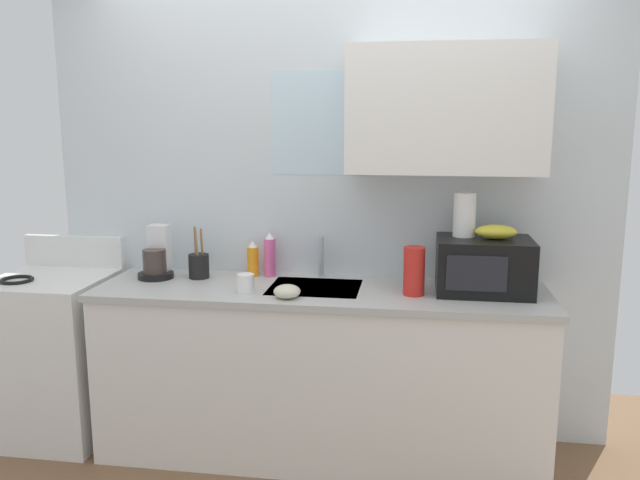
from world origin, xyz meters
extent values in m
cube|color=silver|center=(0.00, 0.35, 1.25)|extent=(3.06, 0.10, 2.50)
cube|color=white|center=(0.60, 0.14, 1.79)|extent=(0.96, 0.32, 0.62)
cube|color=silver|center=(-0.03, 0.31, 1.73)|extent=(0.56, 0.02, 0.55)
cube|color=white|center=(0.00, 0.00, 0.43)|extent=(2.26, 0.60, 0.86)
cube|color=#B7B7B2|center=(0.00, 0.00, 0.88)|extent=(2.29, 0.63, 0.03)
cube|color=#9EA0A5|center=(-0.03, 0.02, 0.83)|extent=(0.46, 0.38, 0.14)
cylinder|color=#B2B5BA|center=(-0.03, 0.24, 1.01)|extent=(0.03, 0.03, 0.23)
cube|color=white|center=(-1.49, 0.00, 0.45)|extent=(0.60, 0.60, 0.90)
torus|color=black|center=(-1.61, -0.10, 0.91)|extent=(0.17, 0.17, 0.02)
cube|color=white|center=(-1.49, 0.28, 0.99)|extent=(0.60, 0.04, 0.18)
cube|color=black|center=(0.81, 0.05, 1.04)|extent=(0.46, 0.34, 0.27)
cube|color=black|center=(0.76, -0.12, 1.04)|extent=(0.28, 0.01, 0.17)
ellipsoid|color=gold|center=(0.86, 0.05, 1.20)|extent=(0.20, 0.11, 0.07)
cylinder|color=white|center=(0.71, 0.10, 1.28)|extent=(0.11, 0.11, 0.22)
cylinder|color=black|center=(-0.91, 0.08, 0.92)|extent=(0.19, 0.19, 0.03)
cylinder|color=#3F332D|center=(-0.91, 0.07, 1.00)|extent=(0.12, 0.12, 0.13)
cube|color=silver|center=(-0.91, 0.15, 1.05)|extent=(0.11, 0.09, 0.26)
cylinder|color=#E55999|center=(-0.31, 0.22, 1.00)|extent=(0.06, 0.06, 0.21)
cone|color=white|center=(-0.31, 0.22, 1.12)|extent=(0.05, 0.05, 0.04)
cylinder|color=orange|center=(-0.40, 0.21, 0.98)|extent=(0.06, 0.06, 0.16)
cone|color=white|center=(-0.40, 0.21, 1.08)|extent=(0.05, 0.05, 0.04)
cylinder|color=red|center=(0.47, -0.05, 1.02)|extent=(0.10, 0.10, 0.24)
cylinder|color=white|center=(-0.35, -0.14, 0.95)|extent=(0.08, 0.08, 0.09)
cylinder|color=black|center=(-0.68, 0.12, 0.97)|extent=(0.11, 0.11, 0.13)
cylinder|color=olive|center=(-0.70, 0.12, 1.06)|extent=(0.02, 0.01, 0.24)
cylinder|color=olive|center=(-0.66, 0.13, 1.05)|extent=(0.01, 0.03, 0.23)
cylinder|color=olive|center=(-0.68, 0.10, 1.06)|extent=(0.03, 0.02, 0.24)
ellipsoid|color=beige|center=(-0.13, -0.20, 0.93)|extent=(0.13, 0.13, 0.06)
camera|label=1|loc=(0.47, -3.11, 1.74)|focal=35.94mm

